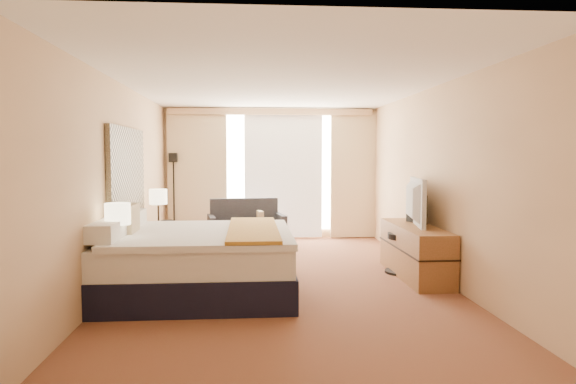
{
  "coord_description": "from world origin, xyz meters",
  "views": [
    {
      "loc": [
        -0.43,
        -6.8,
        1.65
      ],
      "look_at": [
        0.11,
        0.4,
        1.15
      ],
      "focal_mm": 32.0,
      "sensor_mm": 36.0,
      "label": 1
    }
  ],
  "objects": [
    {
      "name": "floor",
      "position": [
        0.0,
        0.0,
        0.0
      ],
      "size": [
        4.2,
        7.0,
        0.02
      ],
      "primitive_type": "cube",
      "color": "#561C18",
      "rests_on": "ground"
    },
    {
      "name": "ceiling",
      "position": [
        0.0,
        0.0,
        2.6
      ],
      "size": [
        4.2,
        7.0,
        0.02
      ],
      "primitive_type": "cube",
      "color": "white",
      "rests_on": "wall_back"
    },
    {
      "name": "wall_back",
      "position": [
        0.0,
        3.5,
        1.3
      ],
      "size": [
        4.2,
        0.02,
        2.6
      ],
      "primitive_type": "cube",
      "color": "#EABE8E",
      "rests_on": "ground"
    },
    {
      "name": "wall_front",
      "position": [
        0.0,
        -3.5,
        1.3
      ],
      "size": [
        4.2,
        0.02,
        2.6
      ],
      "primitive_type": "cube",
      "color": "#EABE8E",
      "rests_on": "ground"
    },
    {
      "name": "wall_left",
      "position": [
        -2.1,
        0.0,
        1.3
      ],
      "size": [
        0.02,
        7.0,
        2.6
      ],
      "primitive_type": "cube",
      "color": "#EABE8E",
      "rests_on": "ground"
    },
    {
      "name": "wall_right",
      "position": [
        2.1,
        0.0,
        1.3
      ],
      "size": [
        0.02,
        7.0,
        2.6
      ],
      "primitive_type": "cube",
      "color": "#EABE8E",
      "rests_on": "ground"
    },
    {
      "name": "headboard",
      "position": [
        -2.06,
        0.2,
        1.28
      ],
      "size": [
        0.06,
        1.85,
        1.5
      ],
      "primitive_type": "cube",
      "color": "black",
      "rests_on": "wall_left"
    },
    {
      "name": "nightstand_left",
      "position": [
        -1.87,
        -1.05,
        0.28
      ],
      "size": [
        0.45,
        0.52,
        0.55
      ],
      "primitive_type": "cube",
      "color": "#9B5D38",
      "rests_on": "floor"
    },
    {
      "name": "nightstand_right",
      "position": [
        -1.87,
        1.45,
        0.28
      ],
      "size": [
        0.45,
        0.52,
        0.55
      ],
      "primitive_type": "cube",
      "color": "#9B5D38",
      "rests_on": "floor"
    },
    {
      "name": "media_dresser",
      "position": [
        1.83,
        0.0,
        0.35
      ],
      "size": [
        0.5,
        1.8,
        0.7
      ],
      "primitive_type": "cube",
      "color": "#9B5D38",
      "rests_on": "floor"
    },
    {
      "name": "window",
      "position": [
        0.25,
        3.47,
        1.32
      ],
      "size": [
        2.3,
        0.02,
        2.3
      ],
      "primitive_type": "cube",
      "color": "white",
      "rests_on": "wall_back"
    },
    {
      "name": "curtains",
      "position": [
        -0.0,
        3.39,
        1.41
      ],
      "size": [
        4.12,
        0.19,
        2.56
      ],
      "color": "beige",
      "rests_on": "floor"
    },
    {
      "name": "bed",
      "position": [
        -1.06,
        -0.65,
        0.4
      ],
      "size": [
        2.23,
        2.04,
        1.08
      ],
      "color": "black",
      "rests_on": "floor"
    },
    {
      "name": "loveseat",
      "position": [
        -0.49,
        2.62,
        0.28
      ],
      "size": [
        1.47,
        0.94,
        0.86
      ],
      "rotation": [
        0.0,
        0.0,
        0.15
      ],
      "color": "maroon",
      "rests_on": "floor"
    },
    {
      "name": "floor_lamp",
      "position": [
        -1.9,
        3.3,
        1.21
      ],
      "size": [
        0.22,
        0.22,
        1.71
      ],
      "color": "black",
      "rests_on": "floor"
    },
    {
      "name": "desk_chair",
      "position": [
        1.81,
        0.25,
        0.49
      ],
      "size": [
        0.54,
        0.54,
        1.11
      ],
      "rotation": [
        0.0,
        0.0,
        0.29
      ],
      "color": "black",
      "rests_on": "floor"
    },
    {
      "name": "lamp_left",
      "position": [
        -1.88,
        -1.05,
        1.0
      ],
      "size": [
        0.28,
        0.28,
        0.58
      ],
      "color": "black",
      "rests_on": "nightstand_left"
    },
    {
      "name": "lamp_right",
      "position": [
        -1.86,
        1.37,
        1.0
      ],
      "size": [
        0.28,
        0.28,
        0.58
      ],
      "color": "black",
      "rests_on": "nightstand_right"
    },
    {
      "name": "tissue_box",
      "position": [
        -1.85,
        -1.08,
        0.6
      ],
      "size": [
        0.12,
        0.12,
        0.1
      ],
      "primitive_type": "cube",
      "rotation": [
        0.0,
        0.0,
        0.1
      ],
      "color": "#809BC7",
      "rests_on": "nightstand_left"
    },
    {
      "name": "telephone",
      "position": [
        -1.76,
        1.54,
        0.59
      ],
      "size": [
        0.22,
        0.19,
        0.07
      ],
      "primitive_type": "cube",
      "rotation": [
        0.0,
        0.0,
        0.34
      ],
      "color": "black",
      "rests_on": "nightstand_right"
    },
    {
      "name": "television",
      "position": [
        1.78,
        0.14,
        1.02
      ],
      "size": [
        0.34,
        1.13,
        0.65
      ],
      "primitive_type": "imported",
      "rotation": [
        0.0,
        0.0,
        1.4
      ],
      "color": "black",
      "rests_on": "media_dresser"
    }
  ]
}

